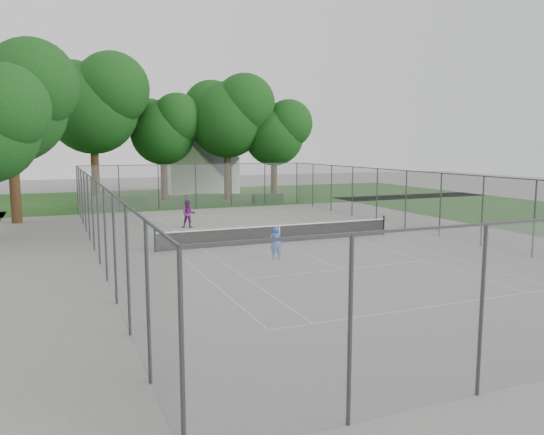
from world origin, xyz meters
name	(u,v)px	position (x,y,z in m)	size (l,w,h in m)	color
ground	(279,243)	(0.00, 0.00, 0.00)	(120.00, 120.00, 0.00)	slate
grass_far	(173,198)	(0.00, 26.00, 0.00)	(60.00, 20.00, 0.00)	#1C4513
court_markings	(279,243)	(0.00, 0.00, 0.01)	(11.03, 23.83, 0.01)	beige
tennis_net	(279,233)	(0.00, 0.00, 0.51)	(12.87, 0.10, 1.10)	black
perimeter_fence	(279,208)	(0.00, 0.00, 1.81)	(18.08, 34.08, 3.52)	#38383D
tree_far_left	(94,100)	(-7.12, 22.99, 8.76)	(8.86, 8.09, 12.74)	#392314
tree_far_midleft	(164,127)	(-1.10, 23.88, 6.65)	(6.73, 6.15, 9.68)	#392314
tree_far_midright	(228,113)	(4.59, 22.56, 7.91)	(8.01, 7.31, 11.51)	#392314
tree_far_right	(275,131)	(8.84, 21.50, 6.35)	(6.43, 5.87, 9.25)	#392314
tree_side_back	(11,98)	(-12.84, 13.06, 7.98)	(8.08, 7.38, 11.62)	#392314
hedge_left	(119,202)	(-5.89, 18.34, 0.53)	(4.23, 1.27, 1.06)	#1C4616
hedge_mid	(204,200)	(0.89, 18.00, 0.48)	(3.06, 0.87, 0.96)	#1C4616
hedge_right	(268,198)	(6.70, 18.11, 0.39)	(2.61, 0.96, 0.78)	#1C4616
house	(199,158)	(3.87, 30.47, 3.63)	(7.24, 5.61, 9.01)	white
girl_player	(276,243)	(-1.69, -3.51, 0.73)	(0.53, 0.35, 1.46)	blue
woman_player	(188,214)	(-3.12, 6.78, 0.85)	(0.83, 0.64, 1.70)	#682369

